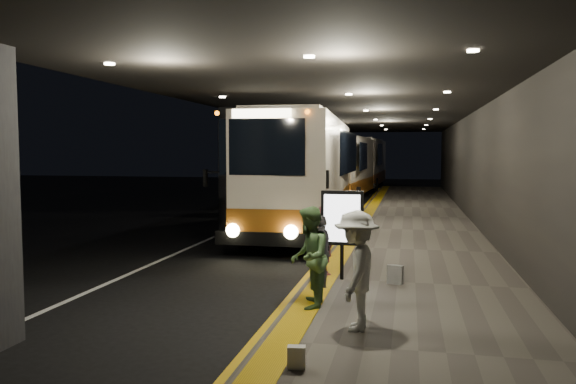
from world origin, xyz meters
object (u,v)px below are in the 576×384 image
(coach_second, at_px, (346,170))
(passenger_waiting_green, at_px, (309,257))
(passenger_waiting_white, at_px, (356,270))
(passenger_waiting_grey, at_px, (321,252))
(bag_plain, at_px, (296,357))
(info_sign, at_px, (342,220))
(coach_main, at_px, (305,177))
(bag_polka, at_px, (395,274))
(passenger_boarding, at_px, (325,240))
(coach_third, at_px, (365,165))
(stanchion_post, at_px, (326,246))

(coach_second, height_order, passenger_waiting_green, coach_second)
(passenger_waiting_white, bearing_deg, passenger_waiting_grey, -157.08)
(bag_plain, xyz_separation_m, info_sign, (-0.02, 5.03, 1.14))
(coach_main, bearing_deg, bag_polka, -71.55)
(passenger_waiting_grey, bearing_deg, bag_polka, 128.11)
(passenger_boarding, height_order, info_sign, info_sign)
(coach_main, distance_m, coach_third, 24.00)
(coach_second, bearing_deg, passenger_waiting_grey, -81.96)
(coach_main, height_order, passenger_waiting_green, coach_main)
(passenger_boarding, bearing_deg, coach_main, -10.79)
(passenger_boarding, distance_m, passenger_waiting_white, 3.86)
(coach_third, relative_size, passenger_waiting_green, 6.79)
(coach_main, distance_m, passenger_waiting_grey, 9.88)
(stanchion_post, bearing_deg, bag_plain, -85.18)
(passenger_waiting_grey, distance_m, info_sign, 1.12)
(passenger_waiting_green, bearing_deg, coach_third, 177.87)
(passenger_boarding, xyz_separation_m, passenger_waiting_grey, (0.12, -1.35, -0.02))
(coach_second, bearing_deg, passenger_waiting_white, -80.44)
(passenger_boarding, xyz_separation_m, info_sign, (0.42, -0.41, 0.52))
(coach_third, xyz_separation_m, passenger_waiting_green, (1.76, -34.92, -0.77))
(coach_second, distance_m, passenger_boarding, 22.11)
(passenger_waiting_white, height_order, bag_plain, passenger_waiting_white)
(passenger_waiting_grey, xyz_separation_m, bag_polka, (1.42, 0.77, -0.55))
(info_sign, bearing_deg, bag_polka, -9.37)
(coach_third, bearing_deg, passenger_waiting_grey, -85.65)
(passenger_waiting_white, bearing_deg, coach_main, -163.98)
(coach_third, xyz_separation_m, stanchion_post, (1.60, -31.86, -1.08))
(passenger_boarding, bearing_deg, coach_third, -21.29)
(bag_plain, distance_m, stanchion_post, 5.87)
(passenger_waiting_green, bearing_deg, passenger_waiting_grey, 174.67)
(coach_second, height_order, bag_plain, coach_second)
(passenger_waiting_white, xyz_separation_m, stanchion_post, (-1.07, 4.11, -0.34))
(stanchion_post, bearing_deg, coach_main, 103.74)
(passenger_waiting_grey, height_order, bag_plain, passenger_waiting_grey)
(coach_main, height_order, info_sign, coach_main)
(passenger_waiting_white, distance_m, stanchion_post, 4.26)
(passenger_boarding, height_order, passenger_waiting_white, passenger_waiting_white)
(passenger_waiting_grey, bearing_deg, passenger_boarding, -165.50)
(coach_third, distance_m, stanchion_post, 31.92)
(coach_main, relative_size, bag_plain, 45.48)
(bag_polka, bearing_deg, passenger_waiting_green, -124.34)
(coach_main, height_order, bag_plain, coach_main)
(coach_main, xyz_separation_m, passenger_waiting_white, (3.00, -11.97, -0.85))
(coach_main, bearing_deg, stanchion_post, -79.51)
(passenger_boarding, bearing_deg, bag_plain, 160.41)
(stanchion_post, bearing_deg, passenger_waiting_white, -75.35)
(passenger_waiting_grey, relative_size, bag_polka, 3.83)
(coach_third, distance_m, passenger_waiting_white, 36.08)
(coach_second, bearing_deg, passenger_boarding, -81.95)
(coach_second, relative_size, passenger_waiting_green, 6.65)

